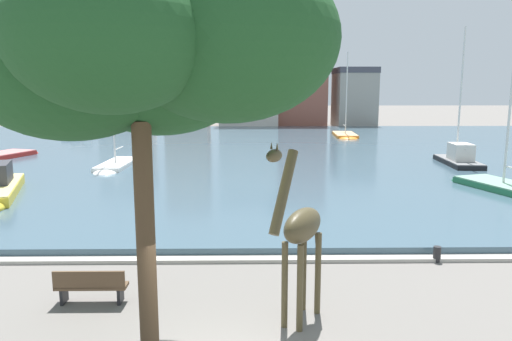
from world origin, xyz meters
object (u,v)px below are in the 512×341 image
sailboat_black (456,160)px  sailboat_orange (345,136)px  giraffe_statue (300,230)px  mooring_bollard (437,254)px  sailboat_green (500,188)px  shade_tree (145,49)px  park_bench (91,286)px  sailboat_white (115,167)px  sailboat_grey (85,134)px  sailboat_red (0,157)px

sailboat_black → sailboat_orange: (-3.86, 18.95, -0.23)m
giraffe_statue → mooring_bollard: size_ratio=8.76×
sailboat_green → mooring_bollard: 11.77m
shade_tree → park_bench: bearing=130.9°
giraffe_statue → sailboat_black: sailboat_black is taller
giraffe_statue → sailboat_orange: 41.83m
sailboat_orange → park_bench: 42.26m
mooring_bollard → park_bench: bearing=-164.0°
giraffe_statue → sailboat_white: size_ratio=0.48×
shade_tree → sailboat_grey: bearing=110.4°
sailboat_grey → shade_tree: 46.16m
sailboat_green → giraffe_statue: bearing=-131.4°
sailboat_black → sailboat_white: bearing=-176.9°
sailboat_white → sailboat_orange: (19.21, 20.22, -0.01)m
sailboat_red → sailboat_orange: 32.97m
giraffe_statue → sailboat_orange: size_ratio=0.47×
sailboat_red → sailboat_grey: 16.47m
sailboat_black → sailboat_red: sailboat_black is taller
sailboat_orange → mooring_bollard: size_ratio=18.55×
giraffe_statue → park_bench: 5.57m
sailboat_orange → mooring_bollard: 37.13m
sailboat_black → park_bench: bearing=-131.4°
shade_tree → sailboat_orange: bearing=73.7°
giraffe_statue → sailboat_white: (-9.95, 20.53, -1.85)m
sailboat_white → sailboat_red: sailboat_white is taller
park_bench → sailboat_red: bearing=121.2°
sailboat_green → shade_tree: (-14.83, -14.78, 5.76)m
sailboat_grey → shade_tree: shade_tree is taller
sailboat_black → park_bench: 27.68m
giraffe_statue → sailboat_red: 31.98m
sailboat_white → sailboat_grey: 22.88m
shade_tree → mooring_bollard: size_ratio=15.61×
park_bench → shade_tree: bearing=-49.1°
mooring_bollard → sailboat_grey: bearing=122.3°
sailboat_red → sailboat_green: (31.52, -11.73, -0.01)m
sailboat_white → sailboat_grey: (-9.05, 21.01, 0.16)m
sailboat_black → mooring_bollard: (-8.34, -17.90, -0.36)m
giraffe_statue → shade_tree: bearing=-155.1°
sailboat_orange → sailboat_green: bearing=-84.8°
mooring_bollard → sailboat_red: bearing=139.2°
sailboat_black → mooring_bollard: sailboat_black is taller
sailboat_white → sailboat_orange: 27.89m
park_bench → giraffe_statue: bearing=-11.3°
sailboat_red → sailboat_grey: (0.75, 16.45, 0.17)m
park_bench → sailboat_grey: bearing=108.8°
sailboat_orange → shade_tree: bearing=-106.3°
sailboat_red → shade_tree: size_ratio=1.09×
sailboat_green → park_bench: bearing=-144.0°
giraffe_statue → park_bench: size_ratio=2.43×
sailboat_white → mooring_bollard: 22.23m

